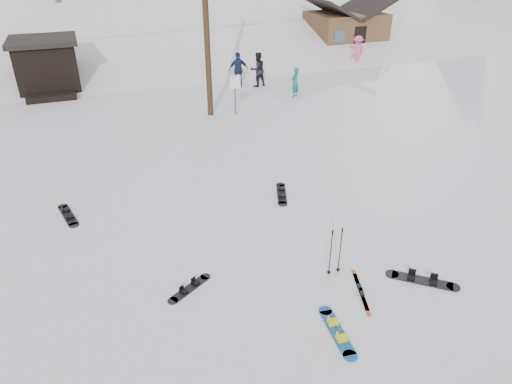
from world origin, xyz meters
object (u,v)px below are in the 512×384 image
object	(u,v)px
utility_pole	(205,8)
hero_snowboard	(337,331)
cabin	(345,30)
hero_skis	(361,291)

from	to	relation	value
utility_pole	hero_snowboard	xyz separation A→B (m)	(-1.28, -14.11, -4.65)
cabin	hero_snowboard	xyz separation A→B (m)	(-14.28, -24.11, -1.45)
utility_pole	hero_skis	distance (m)	14.00
hero_skis	utility_pole	bearing A→B (deg)	108.06
hero_snowboard	hero_skis	xyz separation A→B (m)	(1.15, 0.91, -0.00)
cabin	hero_skis	size ratio (longest dim) A/B	3.53
cabin	hero_skis	distance (m)	26.70
cabin	hero_skis	xyz separation A→B (m)	(-13.14, -23.20, -1.46)
cabin	hero_snowboard	world-z (taller)	cabin
utility_pole	hero_snowboard	bearing A→B (deg)	-95.20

